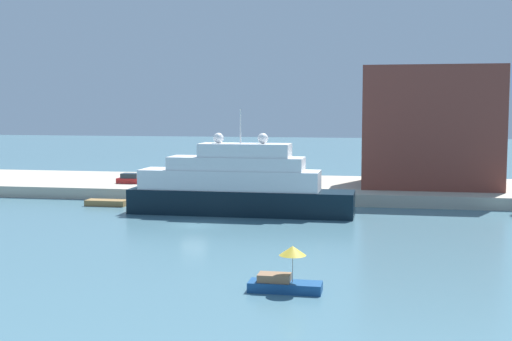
{
  "coord_description": "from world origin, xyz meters",
  "views": [
    {
      "loc": [
        18.69,
        -64.99,
        11.94
      ],
      "look_at": [
        5.24,
        6.0,
        5.14
      ],
      "focal_mm": 47.4,
      "sensor_mm": 36.0,
      "label": 1
    }
  ],
  "objects_px": {
    "large_yacht": "(237,186)",
    "small_motorboat": "(285,277)",
    "harbor_building": "(430,127)",
    "parked_car": "(131,179)",
    "person_figure": "(160,178)",
    "work_barge": "(107,203)",
    "mooring_bollard": "(259,189)"
  },
  "relations": [
    {
      "from": "large_yacht",
      "to": "small_motorboat",
      "type": "relative_size",
      "value": 5.28
    },
    {
      "from": "large_yacht",
      "to": "harbor_building",
      "type": "xyz_separation_m",
      "value": [
        21.99,
        19.14,
        6.16
      ]
    },
    {
      "from": "parked_car",
      "to": "person_figure",
      "type": "relative_size",
      "value": 2.34
    },
    {
      "from": "work_barge",
      "to": "mooring_bollard",
      "type": "relative_size",
      "value": 7.52
    },
    {
      "from": "large_yacht",
      "to": "small_motorboat",
      "type": "xyz_separation_m",
      "value": [
        9.84,
        -30.55,
        -2.2
      ]
    },
    {
      "from": "harbor_building",
      "to": "parked_car",
      "type": "height_order",
      "value": "harbor_building"
    },
    {
      "from": "large_yacht",
      "to": "parked_car",
      "type": "height_order",
      "value": "large_yacht"
    },
    {
      "from": "person_figure",
      "to": "harbor_building",
      "type": "bearing_deg",
      "value": 7.95
    },
    {
      "from": "work_barge",
      "to": "parked_car",
      "type": "height_order",
      "value": "parked_car"
    },
    {
      "from": "parked_car",
      "to": "mooring_bollard",
      "type": "relative_size",
      "value": 5.94
    },
    {
      "from": "large_yacht",
      "to": "parked_car",
      "type": "distance_m",
      "value": 23.22
    },
    {
      "from": "person_figure",
      "to": "mooring_bollard",
      "type": "relative_size",
      "value": 2.54
    },
    {
      "from": "work_barge",
      "to": "harbor_building",
      "type": "relative_size",
      "value": 0.29
    },
    {
      "from": "small_motorboat",
      "to": "harbor_building",
      "type": "height_order",
      "value": "harbor_building"
    },
    {
      "from": "large_yacht",
      "to": "mooring_bollard",
      "type": "xyz_separation_m",
      "value": [
        0.81,
        8.9,
        -1.36
      ]
    },
    {
      "from": "small_motorboat",
      "to": "parked_car",
      "type": "xyz_separation_m",
      "value": [
        -27.93,
        45.06,
        1.1
      ]
    },
    {
      "from": "parked_car",
      "to": "person_figure",
      "type": "distance_m",
      "value": 4.27
    },
    {
      "from": "harbor_building",
      "to": "parked_car",
      "type": "bearing_deg",
      "value": -173.41
    },
    {
      "from": "work_barge",
      "to": "parked_car",
      "type": "bearing_deg",
      "value": 95.69
    },
    {
      "from": "parked_car",
      "to": "mooring_bollard",
      "type": "distance_m",
      "value": 19.72
    },
    {
      "from": "small_motorboat",
      "to": "mooring_bollard",
      "type": "xyz_separation_m",
      "value": [
        -9.03,
        39.45,
        0.84
      ]
    },
    {
      "from": "mooring_bollard",
      "to": "work_barge",
      "type": "bearing_deg",
      "value": -162.78
    },
    {
      "from": "harbor_building",
      "to": "parked_car",
      "type": "distance_m",
      "value": 40.99
    },
    {
      "from": "person_figure",
      "to": "mooring_bollard",
      "type": "xyz_separation_m",
      "value": [
        14.66,
        -5.23,
        -0.45
      ]
    },
    {
      "from": "large_yacht",
      "to": "harbor_building",
      "type": "bearing_deg",
      "value": 41.04
    },
    {
      "from": "small_motorboat",
      "to": "parked_car",
      "type": "distance_m",
      "value": 53.03
    },
    {
      "from": "work_barge",
      "to": "mooring_bollard",
      "type": "height_order",
      "value": "mooring_bollard"
    },
    {
      "from": "small_motorboat",
      "to": "mooring_bollard",
      "type": "distance_m",
      "value": 40.48
    },
    {
      "from": "large_yacht",
      "to": "work_barge",
      "type": "distance_m",
      "value": 17.55
    },
    {
      "from": "small_motorboat",
      "to": "person_figure",
      "type": "distance_m",
      "value": 50.59
    },
    {
      "from": "person_figure",
      "to": "parked_car",
      "type": "bearing_deg",
      "value": 174.92
    },
    {
      "from": "large_yacht",
      "to": "small_motorboat",
      "type": "distance_m",
      "value": 32.17
    }
  ]
}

